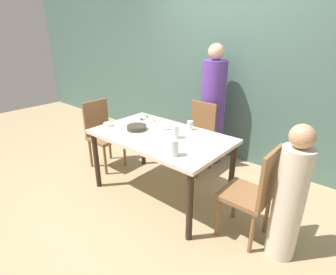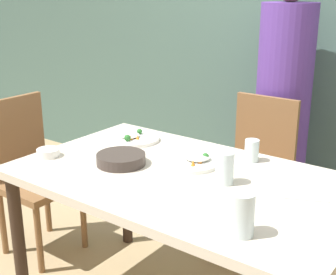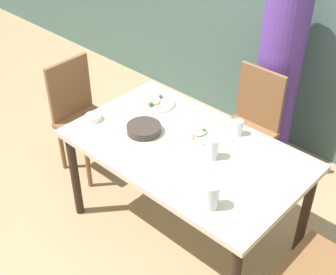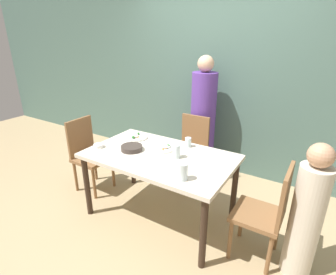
% 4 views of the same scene
% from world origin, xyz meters
% --- Properties ---
extents(ground_plane, '(10.00, 10.00, 0.00)m').
position_xyz_m(ground_plane, '(0.00, 0.00, 0.00)').
color(ground_plane, tan).
extents(wall_back, '(10.00, 0.06, 2.70)m').
position_xyz_m(wall_back, '(0.00, 1.45, 1.35)').
color(wall_back, '#4C6B60').
rests_on(wall_back, ground_plane).
extents(dining_table, '(1.49, 0.89, 0.74)m').
position_xyz_m(dining_table, '(0.00, 0.00, 0.66)').
color(dining_table, beige).
rests_on(dining_table, ground_plane).
extents(chair_adult_spot, '(0.40, 0.40, 0.92)m').
position_xyz_m(chair_adult_spot, '(-0.04, 0.79, 0.49)').
color(chair_adult_spot, brown).
rests_on(chair_adult_spot, ground_plane).
extents(chair_child_spot, '(0.40, 0.40, 0.92)m').
position_xyz_m(chair_child_spot, '(1.09, -0.01, 0.49)').
color(chair_child_spot, brown).
rests_on(chair_child_spot, ground_plane).
extents(chair_empty_left, '(0.40, 0.40, 0.92)m').
position_xyz_m(chair_empty_left, '(-1.09, 0.01, 0.49)').
color(chair_empty_left, brown).
rests_on(chair_empty_left, ground_plane).
extents(person_adult, '(0.33, 0.33, 1.64)m').
position_xyz_m(person_adult, '(-0.04, 1.12, 0.76)').
color(person_adult, '#5B3893').
rests_on(person_adult, ground_plane).
extents(person_child, '(0.24, 0.24, 1.17)m').
position_xyz_m(person_child, '(1.37, -0.01, 0.55)').
color(person_child, beige).
rests_on(person_child, ground_plane).
extents(bowl_curry, '(0.22, 0.22, 0.05)m').
position_xyz_m(bowl_curry, '(-0.31, -0.06, 0.77)').
color(bowl_curry, '#3D332D').
rests_on(bowl_curry, dining_table).
extents(plate_rice_adult, '(0.26, 0.26, 0.05)m').
position_xyz_m(plate_rice_adult, '(-0.05, 0.13, 0.76)').
color(plate_rice_adult, white).
rests_on(plate_rice_adult, dining_table).
extents(plate_rice_child, '(0.26, 0.26, 0.05)m').
position_xyz_m(plate_rice_child, '(-0.48, 0.23, 0.76)').
color(plate_rice_child, white).
rests_on(plate_rice_child, dining_table).
extents(bowl_rice_small, '(0.11, 0.11, 0.04)m').
position_xyz_m(bowl_rice_small, '(-0.66, -0.19, 0.76)').
color(bowl_rice_small, white).
rests_on(bowl_rice_small, dining_table).
extents(glass_water_tall, '(0.08, 0.08, 0.15)m').
position_xyz_m(glass_water_tall, '(0.44, -0.30, 0.82)').
color(glass_water_tall, silver).
rests_on(glass_water_tall, dining_table).
extents(glass_water_short, '(0.08, 0.08, 0.14)m').
position_xyz_m(glass_water_short, '(0.18, 0.03, 0.81)').
color(glass_water_short, silver).
rests_on(glass_water_short, dining_table).
extents(glass_water_center, '(0.07, 0.07, 0.10)m').
position_xyz_m(glass_water_center, '(0.15, 0.33, 0.79)').
color(glass_water_center, silver).
rests_on(glass_water_center, dining_table).
extents(fork_steel, '(0.17, 0.09, 0.01)m').
position_xyz_m(fork_steel, '(0.51, 0.08, 0.75)').
color(fork_steel, silver).
rests_on(fork_steel, dining_table).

